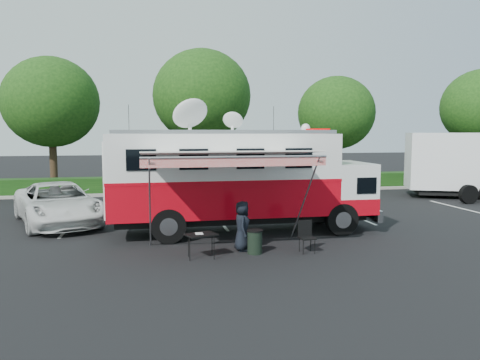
% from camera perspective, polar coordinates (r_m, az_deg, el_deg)
% --- Properties ---
extents(ground_plane, '(120.00, 120.00, 0.00)m').
position_cam_1_polar(ground_plane, '(17.43, 0.32, -6.39)').
color(ground_plane, black).
rests_on(ground_plane, ground).
extents(back_border, '(60.00, 6.14, 8.87)m').
position_cam_1_polar(back_border, '(29.97, -2.43, 8.38)').
color(back_border, '#9E998E').
rests_on(back_border, ground_plane).
extents(stall_lines, '(24.12, 5.50, 0.01)m').
position_cam_1_polar(stall_lines, '(20.24, -2.76, -4.65)').
color(stall_lines, silver).
rests_on(stall_lines, ground_plane).
extents(command_truck, '(9.72, 2.67, 4.67)m').
position_cam_1_polar(command_truck, '(17.10, 0.04, 0.15)').
color(command_truck, black).
rests_on(command_truck, ground_plane).
extents(awning, '(5.30, 2.73, 3.20)m').
position_cam_1_polar(awning, '(14.14, -1.25, 3.04)').
color(awning, white).
rests_on(awning, ground_plane).
extents(white_suv, '(4.66, 6.59, 1.67)m').
position_cam_1_polar(white_suv, '(20.32, -21.23, -5.02)').
color(white_suv, silver).
rests_on(white_suv, ground_plane).
extents(person, '(0.61, 0.83, 1.56)m').
position_cam_1_polar(person, '(14.84, 0.27, -8.58)').
color(person, black).
rests_on(person, ground_plane).
extents(folding_table, '(1.02, 0.87, 0.73)m').
position_cam_1_polar(folding_table, '(13.86, -4.78, -6.75)').
color(folding_table, black).
rests_on(folding_table, ground_plane).
extents(folding_chair, '(0.51, 0.53, 0.98)m').
position_cam_1_polar(folding_chair, '(14.69, 8.05, -6.48)').
color(folding_chair, black).
rests_on(folding_chair, ground_plane).
extents(trash_bin, '(0.49, 0.49, 0.74)m').
position_cam_1_polar(trash_bin, '(14.40, 1.81, -7.52)').
color(trash_bin, black).
rests_on(trash_bin, ground_plane).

